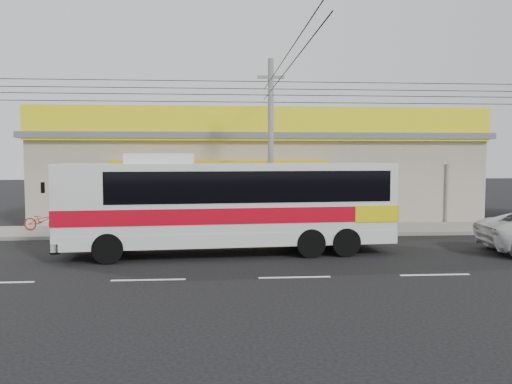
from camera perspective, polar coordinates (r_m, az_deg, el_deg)
ground at (r=16.44m, az=3.12°, el=-7.67°), size 120.00×120.00×0.00m
sidewalk at (r=22.31m, az=1.15°, el=-4.37°), size 30.00×3.20×0.15m
lane_markings at (r=14.03m, az=4.44°, el=-9.72°), size 50.00×0.12×0.01m
storefront_building at (r=27.61m, az=0.07°, el=1.87°), size 22.60×9.20×5.70m
coach_bus at (r=17.10m, az=-2.49°, el=-0.97°), size 11.33×3.20×3.45m
motorbike_red at (r=23.55m, az=-23.21°, el=-3.01°), size 1.68×0.71×0.86m
utility_pole at (r=20.45m, az=1.70°, el=11.49°), size 34.00×14.00×7.26m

